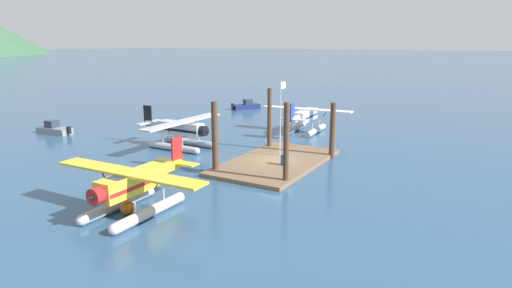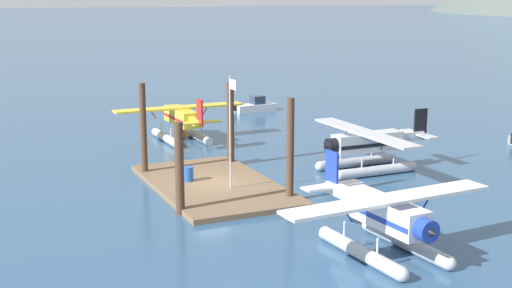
{
  "view_description": "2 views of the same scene",
  "coord_description": "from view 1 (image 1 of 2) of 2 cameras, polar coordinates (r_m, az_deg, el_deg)",
  "views": [
    {
      "loc": [
        -30.88,
        -15.66,
        9.93
      ],
      "look_at": [
        -1.96,
        0.82,
        2.01
      ],
      "focal_mm": 29.94,
      "sensor_mm": 36.0,
      "label": 1
    },
    {
      "loc": [
        37.15,
        -14.0,
        11.27
      ],
      "look_at": [
        -2.48,
        3.89,
        1.82
      ],
      "focal_mm": 48.29,
      "sensor_mm": 36.0,
      "label": 2
    }
  ],
  "objects": [
    {
      "name": "fuel_drum",
      "position": [
        34.46,
        3.81,
        -2.11
      ],
      "size": [
        0.62,
        0.62,
        0.88
      ],
      "color": "#1E4C99",
      "rests_on": "dock_platform"
    },
    {
      "name": "dock_platform",
      "position": [
        35.98,
        2.68,
        -2.41
      ],
      "size": [
        12.33,
        6.86,
        0.3
      ],
      "primitive_type": "cube",
      "color": "brown",
      "rests_on": "ground"
    },
    {
      "name": "ground_plane",
      "position": [
        36.02,
        2.68,
        -2.64
      ],
      "size": [
        1200.0,
        1200.0,
        0.0
      ],
      "primitive_type": "plane",
      "color": "#2D5175"
    },
    {
      "name": "boat_navy_open_east",
      "position": [
        65.88,
        -1.21,
        5.14
      ],
      "size": [
        4.34,
        3.55,
        1.5
      ],
      "color": "navy",
      "rests_on": "ground"
    },
    {
      "name": "seaplane_silver_bow_centre",
      "position": [
        41.63,
        -9.98,
        1.6
      ],
      "size": [
        10.4,
        7.98,
        3.84
      ],
      "color": "#B7BABF",
      "rests_on": "ground"
    },
    {
      "name": "piling_far_left",
      "position": [
        33.0,
        -5.52,
        0.84
      ],
      "size": [
        0.49,
        0.49,
        5.6
      ],
      "primitive_type": "cylinder",
      "color": "#4C3323",
      "rests_on": "ground"
    },
    {
      "name": "boat_grey_open_north",
      "position": [
        52.86,
        -25.44,
        1.78
      ],
      "size": [
        1.8,
        4.89,
        1.5
      ],
      "color": "gray",
      "rests_on": "ground"
    },
    {
      "name": "piling_near_left",
      "position": [
        30.18,
        4.05,
        0.0
      ],
      "size": [
        0.41,
        0.41,
        5.93
      ],
      "primitive_type": "cylinder",
      "color": "#4C3323",
      "rests_on": "ground"
    },
    {
      "name": "piling_near_right",
      "position": [
        37.78,
        10.17,
        1.76
      ],
      "size": [
        0.47,
        0.47,
        4.91
      ],
      "primitive_type": "cylinder",
      "color": "#4C3323",
      "rests_on": "ground"
    },
    {
      "name": "seaplane_yellow_port_fwd",
      "position": [
        26.34,
        -16.14,
        -5.66
      ],
      "size": [
        7.98,
        10.43,
        3.84
      ],
      "color": "#B7BABF",
      "rests_on": "ground"
    },
    {
      "name": "flagpole",
      "position": [
        36.78,
        3.37,
        4.62
      ],
      "size": [
        0.95,
        0.1,
        6.55
      ],
      "color": "silver",
      "rests_on": "dock_platform"
    },
    {
      "name": "mooring_buoy",
      "position": [
        26.62,
        -16.81,
        -8.17
      ],
      "size": [
        0.82,
        0.82,
        0.82
      ],
      "primitive_type": "sphere",
      "color": "orange",
      "rests_on": "ground"
    },
    {
      "name": "seaplane_white_stbd_fwd",
      "position": [
        48.6,
        6.63,
        3.39
      ],
      "size": [
        7.97,
        10.47,
        3.84
      ],
      "color": "#B7BABF",
      "rests_on": "ground"
    },
    {
      "name": "piling_far_right",
      "position": [
        40.38,
        1.82,
        3.36
      ],
      "size": [
        0.42,
        0.42,
        5.81
      ],
      "primitive_type": "cylinder",
      "color": "#4C3323",
      "rests_on": "ground"
    }
  ]
}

